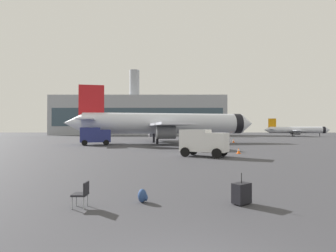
{
  "coord_description": "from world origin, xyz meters",
  "views": [
    {
      "loc": [
        -0.34,
        -4.55,
        2.64
      ],
      "look_at": [
        -0.28,
        27.41,
        3.0
      ],
      "focal_mm": 28.75,
      "sensor_mm": 36.0,
      "label": 1
    }
  ],
  "objects_px": {
    "service_truck": "(94,135)",
    "traveller_backpack": "(142,196)",
    "safety_cone_mid": "(233,141)",
    "airplane_at_gate": "(164,124)",
    "cargo_van": "(203,141)",
    "rolling_suitcase": "(241,193)",
    "safety_cone_near": "(238,151)",
    "airplane_taxiing": "(296,130)",
    "gate_chair": "(82,193)"
  },
  "relations": [
    {
      "from": "traveller_backpack",
      "to": "cargo_van",
      "type": "bearing_deg",
      "value": 74.99
    },
    {
      "from": "cargo_van",
      "to": "traveller_backpack",
      "type": "relative_size",
      "value": 10.06
    },
    {
      "from": "airplane_at_gate",
      "to": "safety_cone_mid",
      "type": "height_order",
      "value": "airplane_at_gate"
    },
    {
      "from": "gate_chair",
      "to": "service_truck",
      "type": "bearing_deg",
      "value": 104.6
    },
    {
      "from": "safety_cone_mid",
      "to": "rolling_suitcase",
      "type": "height_order",
      "value": "rolling_suitcase"
    },
    {
      "from": "service_truck",
      "to": "cargo_van",
      "type": "xyz_separation_m",
      "value": [
        15.39,
        -18.18,
        -0.16
      ]
    },
    {
      "from": "airplane_at_gate",
      "to": "safety_cone_mid",
      "type": "bearing_deg",
      "value": 10.11
    },
    {
      "from": "gate_chair",
      "to": "rolling_suitcase",
      "type": "bearing_deg",
      "value": 4.24
    },
    {
      "from": "cargo_van",
      "to": "safety_cone_mid",
      "type": "bearing_deg",
      "value": 70.59
    },
    {
      "from": "airplane_at_gate",
      "to": "airplane_taxiing",
      "type": "height_order",
      "value": "airplane_at_gate"
    },
    {
      "from": "airplane_at_gate",
      "to": "rolling_suitcase",
      "type": "relative_size",
      "value": 32.41
    },
    {
      "from": "traveller_backpack",
      "to": "safety_cone_near",
      "type": "bearing_deg",
      "value": 66.06
    },
    {
      "from": "airplane_taxiing",
      "to": "rolling_suitcase",
      "type": "distance_m",
      "value": 98.51
    },
    {
      "from": "service_truck",
      "to": "traveller_backpack",
      "type": "xyz_separation_m",
      "value": [
        11.07,
        -34.29,
        -1.37
      ]
    },
    {
      "from": "safety_cone_mid",
      "to": "service_truck",
      "type": "bearing_deg",
      "value": -160.9
    },
    {
      "from": "rolling_suitcase",
      "to": "safety_cone_near",
      "type": "bearing_deg",
      "value": 75.52
    },
    {
      "from": "airplane_at_gate",
      "to": "airplane_taxiing",
      "type": "xyz_separation_m",
      "value": [
        47.26,
        47.33,
        -1.38
      ]
    },
    {
      "from": "airplane_at_gate",
      "to": "traveller_backpack",
      "type": "bearing_deg",
      "value": -90.45
    },
    {
      "from": "cargo_van",
      "to": "traveller_backpack",
      "type": "distance_m",
      "value": 16.73
    },
    {
      "from": "safety_cone_mid",
      "to": "traveller_backpack",
      "type": "bearing_deg",
      "value": -107.78
    },
    {
      "from": "airplane_taxiing",
      "to": "cargo_van",
      "type": "xyz_separation_m",
      "value": [
        -43.26,
        -71.7,
        -0.83
      ]
    },
    {
      "from": "traveller_backpack",
      "to": "airplane_at_gate",
      "type": "bearing_deg",
      "value": 89.55
    },
    {
      "from": "traveller_backpack",
      "to": "gate_chair",
      "type": "xyz_separation_m",
      "value": [
        -1.97,
        -0.66,
        0.27
      ]
    },
    {
      "from": "safety_cone_near",
      "to": "service_truck",
      "type": "bearing_deg",
      "value": 142.35
    },
    {
      "from": "service_truck",
      "to": "safety_cone_mid",
      "type": "xyz_separation_m",
      "value": [
        24.82,
        8.59,
        -1.28
      ]
    },
    {
      "from": "cargo_van",
      "to": "rolling_suitcase",
      "type": "xyz_separation_m",
      "value": [
        -0.83,
        -16.37,
        -1.06
      ]
    },
    {
      "from": "service_truck",
      "to": "safety_cone_mid",
      "type": "relative_size",
      "value": 7.95
    },
    {
      "from": "cargo_van",
      "to": "gate_chair",
      "type": "xyz_separation_m",
      "value": [
        -6.29,
        -16.78,
        -0.95
      ]
    },
    {
      "from": "airplane_taxiing",
      "to": "rolling_suitcase",
      "type": "height_order",
      "value": "airplane_taxiing"
    },
    {
      "from": "service_truck",
      "to": "safety_cone_near",
      "type": "xyz_separation_m",
      "value": [
        19.59,
        -15.11,
        -1.3
      ]
    },
    {
      "from": "rolling_suitcase",
      "to": "airplane_at_gate",
      "type": "bearing_deg",
      "value": 94.46
    },
    {
      "from": "safety_cone_mid",
      "to": "rolling_suitcase",
      "type": "relative_size",
      "value": 0.6
    },
    {
      "from": "airplane_at_gate",
      "to": "cargo_van",
      "type": "height_order",
      "value": "airplane_at_gate"
    },
    {
      "from": "airplane_taxiing",
      "to": "gate_chair",
      "type": "height_order",
      "value": "airplane_taxiing"
    },
    {
      "from": "safety_cone_mid",
      "to": "traveller_backpack",
      "type": "distance_m",
      "value": 45.04
    },
    {
      "from": "safety_cone_near",
      "to": "safety_cone_mid",
      "type": "height_order",
      "value": "safety_cone_mid"
    },
    {
      "from": "airplane_taxiing",
      "to": "gate_chair",
      "type": "bearing_deg",
      "value": -119.25
    },
    {
      "from": "service_truck",
      "to": "rolling_suitcase",
      "type": "distance_m",
      "value": 37.51
    },
    {
      "from": "service_truck",
      "to": "safety_cone_near",
      "type": "distance_m",
      "value": 24.77
    },
    {
      "from": "safety_cone_near",
      "to": "rolling_suitcase",
      "type": "height_order",
      "value": "rolling_suitcase"
    },
    {
      "from": "airplane_taxiing",
      "to": "safety_cone_near",
      "type": "height_order",
      "value": "airplane_taxiing"
    },
    {
      "from": "cargo_van",
      "to": "service_truck",
      "type": "bearing_deg",
      "value": 130.26
    },
    {
      "from": "service_truck",
      "to": "traveller_backpack",
      "type": "height_order",
      "value": "service_truck"
    },
    {
      "from": "safety_cone_mid",
      "to": "rolling_suitcase",
      "type": "xyz_separation_m",
      "value": [
        -10.26,
        -43.14,
        0.07
      ]
    },
    {
      "from": "airplane_taxiing",
      "to": "cargo_van",
      "type": "distance_m",
      "value": 83.74
    },
    {
      "from": "service_truck",
      "to": "rolling_suitcase",
      "type": "xyz_separation_m",
      "value": [
        14.56,
        -34.55,
        -1.22
      ]
    },
    {
      "from": "airplane_taxiing",
      "to": "service_truck",
      "type": "bearing_deg",
      "value": -137.61
    },
    {
      "from": "gate_chair",
      "to": "traveller_backpack",
      "type": "bearing_deg",
      "value": 18.52
    },
    {
      "from": "service_truck",
      "to": "gate_chair",
      "type": "distance_m",
      "value": 36.13
    },
    {
      "from": "airplane_at_gate",
      "to": "service_truck",
      "type": "bearing_deg",
      "value": -151.44
    }
  ]
}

